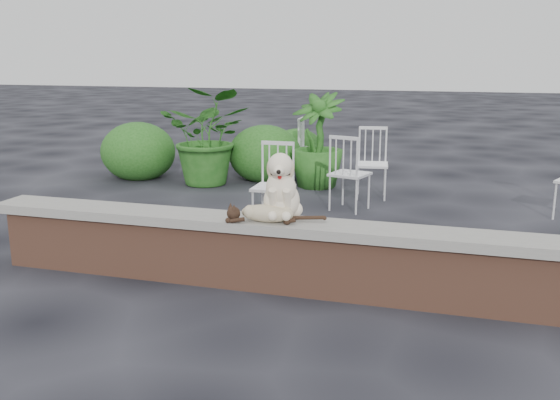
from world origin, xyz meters
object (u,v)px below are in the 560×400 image
(dog, at_px, (282,184))
(chair_a, at_px, (273,186))
(chair_b, at_px, (372,163))
(chair_c, at_px, (350,173))
(potted_plant_a, at_px, (209,136))
(cat, at_px, (267,212))
(chair_e, at_px, (313,148))
(potted_plant_b, at_px, (317,140))

(dog, bearing_deg, chair_a, 97.95)
(chair_b, bearing_deg, chair_c, -109.90)
(dog, height_order, chair_a, dog)
(chair_b, distance_m, potted_plant_a, 2.45)
(cat, bearing_deg, potted_plant_a, 107.51)
(chair_e, xyz_separation_m, potted_plant_a, (-1.36, -0.88, 0.25))
(chair_c, height_order, chair_a, same)
(chair_e, distance_m, potted_plant_a, 1.64)
(chair_e, relative_size, chair_a, 1.00)
(chair_a, distance_m, potted_plant_b, 2.26)
(potted_plant_a, distance_m, potted_plant_b, 1.59)
(dog, bearing_deg, chair_c, 76.88)
(cat, relative_size, potted_plant_a, 0.65)
(dog, height_order, chair_b, dog)
(chair_e, height_order, chair_c, same)
(cat, distance_m, potted_plant_a, 4.35)
(chair_e, height_order, chair_b, same)
(dog, bearing_deg, chair_e, 88.91)
(chair_a, xyz_separation_m, chair_b, (0.84, 1.78, 0.00))
(chair_b, bearing_deg, cat, -102.70)
(potted_plant_b, bearing_deg, chair_e, 109.07)
(cat, bearing_deg, potted_plant_b, 86.07)
(cat, xyz_separation_m, potted_plant_b, (-0.53, 4.08, 0.02))
(dog, bearing_deg, potted_plant_b, 87.49)
(dog, relative_size, potted_plant_a, 0.39)
(cat, height_order, chair_c, chair_c)
(cat, height_order, chair_b, chair_b)
(chair_c, height_order, potted_plant_b, potted_plant_b)
(chair_c, bearing_deg, chair_b, -86.38)
(cat, distance_m, potted_plant_b, 4.12)
(chair_e, relative_size, chair_b, 1.00)
(cat, distance_m, chair_b, 3.63)
(chair_e, xyz_separation_m, chair_a, (0.23, -2.86, 0.00))
(chair_c, bearing_deg, dog, 104.25)
(dog, xyz_separation_m, chair_a, (-0.59, 1.68, -0.39))
(dog, height_order, potted_plant_a, potted_plant_a)
(chair_a, bearing_deg, chair_c, 56.07)
(chair_b, relative_size, potted_plant_a, 0.65)
(chair_a, bearing_deg, potted_plant_b, 89.82)
(chair_a, distance_m, chair_b, 1.96)
(chair_a, distance_m, potted_plant_a, 2.56)
(chair_c, bearing_deg, potted_plant_a, -6.84)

